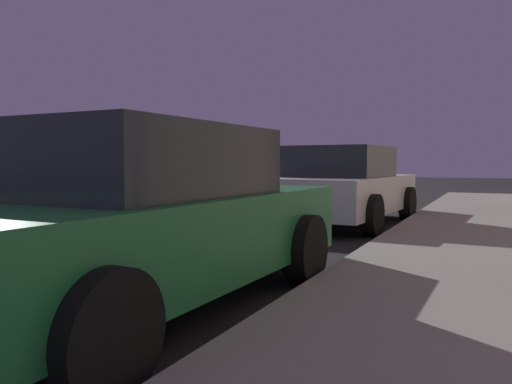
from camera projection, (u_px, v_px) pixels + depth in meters
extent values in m
cube|color=#19592D|center=(134.00, 236.00, 3.97)|extent=(1.96, 4.27, 0.64)
cube|color=#1E2328|center=(131.00, 162.00, 3.92)|extent=(1.68, 2.05, 0.56)
cylinder|color=black|center=(147.00, 236.00, 5.57)|extent=(0.23, 0.66, 0.66)
cylinder|color=black|center=(305.00, 249.00, 4.72)|extent=(0.23, 0.66, 0.66)
cylinder|color=black|center=(105.00, 335.00, 2.39)|extent=(0.23, 0.66, 0.66)
cube|color=#B7B7BF|center=(342.00, 193.00, 9.31)|extent=(2.06, 4.18, 0.64)
cube|color=#1E2328|center=(339.00, 162.00, 9.11)|extent=(1.72, 2.05, 0.56)
cylinder|color=black|center=(320.00, 200.00, 10.88)|extent=(0.26, 0.67, 0.66)
cylinder|color=black|center=(408.00, 203.00, 9.99)|extent=(0.26, 0.67, 0.66)
cylinder|color=black|center=(266.00, 210.00, 8.66)|extent=(0.26, 0.67, 0.66)
cylinder|color=black|center=(372.00, 215.00, 7.77)|extent=(0.26, 0.67, 0.66)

